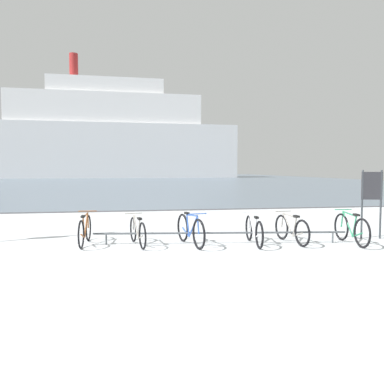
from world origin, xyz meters
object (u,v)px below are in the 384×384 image
(bicycle_0, at_px, (85,230))
(bicycle_1, at_px, (138,232))
(bicycle_4, at_px, (291,229))
(info_sign, at_px, (372,192))
(ferry_ship, at_px, (111,137))
(bicycle_2, at_px, (190,230))
(bicycle_3, at_px, (254,230))
(bicycle_5, at_px, (351,229))

(bicycle_0, relative_size, bicycle_1, 1.03)
(bicycle_4, relative_size, info_sign, 0.90)
(bicycle_0, xyz_separation_m, ferry_ship, (-2.08, 72.39, 8.04))
(bicycle_2, xyz_separation_m, ferry_ship, (-4.67, 72.91, 8.03))
(bicycle_0, distance_m, bicycle_3, 4.22)
(bicycle_1, bearing_deg, bicycle_4, -4.84)
(bicycle_2, xyz_separation_m, bicycle_4, (2.59, -0.13, -0.03))
(ferry_ship, bearing_deg, bicycle_3, -85.11)
(bicycle_4, bearing_deg, bicycle_2, 177.18)
(bicycle_1, distance_m, bicycle_3, 2.90)
(bicycle_2, height_order, bicycle_4, bicycle_2)
(bicycle_0, height_order, bicycle_1, bicycle_0)
(bicycle_2, distance_m, info_sign, 5.07)
(bicycle_5, bearing_deg, bicycle_4, 165.38)
(bicycle_5, relative_size, info_sign, 0.92)
(bicycle_4, bearing_deg, bicycle_0, 172.85)
(bicycle_0, distance_m, info_sign, 7.64)
(bicycle_1, xyz_separation_m, bicycle_2, (1.29, -0.20, 0.04))
(bicycle_3, relative_size, bicycle_4, 1.04)
(bicycle_0, bearing_deg, bicycle_3, -9.19)
(bicycle_2, height_order, bicycle_5, bicycle_2)
(bicycle_0, height_order, bicycle_4, bicycle_0)
(bicycle_1, distance_m, info_sign, 6.35)
(bicycle_1, height_order, info_sign, info_sign)
(bicycle_3, relative_size, ferry_ship, 0.03)
(bicycle_2, bearing_deg, ferry_ship, 93.66)
(bicycle_2, relative_size, info_sign, 0.96)
(bicycle_5, bearing_deg, info_sign, 32.35)
(bicycle_3, xyz_separation_m, bicycle_5, (2.44, -0.35, 0.02))
(info_sign, xyz_separation_m, ferry_ship, (-9.66, 72.80, 7.16))
(bicycle_1, xyz_separation_m, bicycle_5, (5.32, -0.70, 0.03))
(bicycle_0, height_order, ferry_ship, ferry_ship)
(bicycle_4, height_order, info_sign, info_sign)
(bicycle_1, relative_size, bicycle_2, 0.92)
(bicycle_0, distance_m, bicycle_5, 6.69)
(bicycle_5, distance_m, ferry_ship, 74.36)
(bicycle_4, distance_m, bicycle_5, 1.48)
(bicycle_4, height_order, ferry_ship, ferry_ship)
(bicycle_2, xyz_separation_m, bicycle_5, (4.03, -0.50, -0.00))
(bicycle_0, height_order, bicycle_5, bicycle_5)
(bicycle_4, xyz_separation_m, info_sign, (2.40, 0.24, 0.90))
(bicycle_2, height_order, bicycle_3, bicycle_2)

